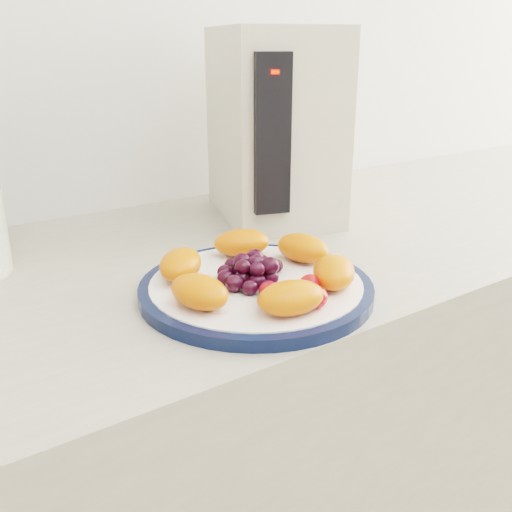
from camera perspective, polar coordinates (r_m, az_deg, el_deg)
counter at (r=1.09m, az=-2.28°, el=-22.15°), size 3.50×0.60×0.90m
cabinet_face at (r=1.11m, az=-2.25°, el=-23.29°), size 3.48×0.58×0.84m
plate_rim at (r=0.69m, az=0.00°, el=-3.29°), size 0.28×0.28×0.01m
plate_face at (r=0.69m, az=0.00°, el=-3.21°), size 0.26×0.26×0.02m
appliance_body at (r=0.98m, az=1.80°, el=12.89°), size 0.25×0.29×0.31m
appliance_panel at (r=0.85m, az=1.63°, el=11.92°), size 0.06×0.03×0.23m
appliance_led at (r=0.83m, az=1.91°, el=17.92°), size 0.01×0.01×0.01m
fruit_plate at (r=0.68m, az=0.35°, el=-1.36°), size 0.25×0.24×0.04m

